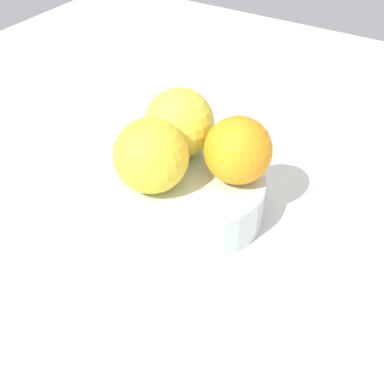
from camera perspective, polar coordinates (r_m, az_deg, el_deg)
name	(u,v)px	position (r cm, az deg, el deg)	size (l,w,h in cm)	color
ground_plane	(192,220)	(52.87, 0.00, -3.11)	(110.00, 110.00, 2.00)	silver
fruit_bowl	(192,196)	(50.84, 0.00, -0.50)	(14.45, 14.45, 4.47)	silver
orange_in_bowl_0	(179,123)	(51.03, -1.43, 7.74)	(7.03, 7.03, 7.03)	yellow
orange_in_bowl_1	(151,156)	(46.40, -4.62, 4.06)	(6.99, 6.99, 6.99)	yellow
orange_in_bowl_2	(238,150)	(47.63, 5.19, 4.68)	(6.49, 6.49, 6.49)	orange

